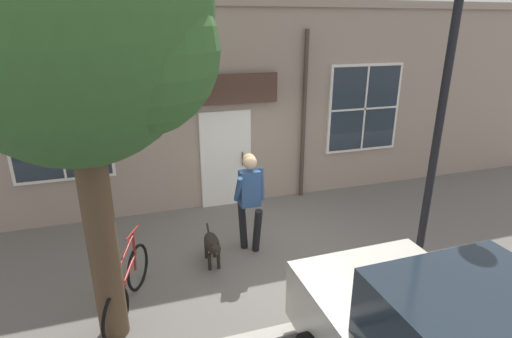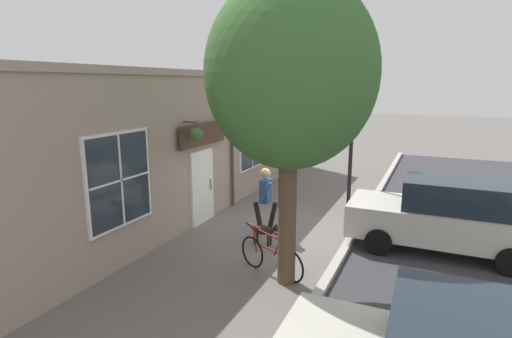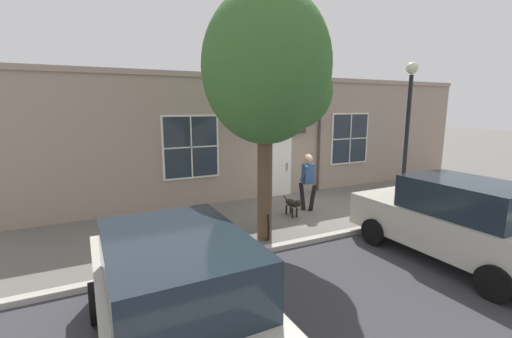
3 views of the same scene
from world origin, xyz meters
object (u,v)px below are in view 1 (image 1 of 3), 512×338
pedestrian_walking (250,193)px  leaning_bicycle (128,286)px  street_lamp (444,94)px  dog_on_leash (212,245)px

pedestrian_walking → leaning_bicycle: bearing=-64.1°
street_lamp → dog_on_leash: bearing=-116.8°
pedestrian_walking → dog_on_leash: bearing=-67.8°
pedestrian_walking → dog_on_leash: (0.30, -0.73, -0.70)m
leaning_bicycle → street_lamp: size_ratio=0.37×
dog_on_leash → street_lamp: (1.44, 2.85, 2.53)m
leaning_bicycle → pedestrian_walking: bearing=115.9°
leaning_bicycle → street_lamp: 4.96m
leaning_bicycle → dog_on_leash: bearing=117.8°
pedestrian_walking → street_lamp: (1.74, 2.12, 1.84)m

